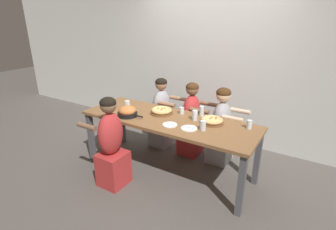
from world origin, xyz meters
name	(u,v)px	position (x,y,z in m)	size (l,w,h in m)	color
ground_plane	(168,170)	(0.00, 0.00, 0.00)	(18.00, 18.00, 0.00)	#514C47
restaurant_back_panel	(212,45)	(0.00, 1.36, 1.60)	(10.00, 0.06, 3.20)	silver
dining_table	(168,124)	(0.00, 0.00, 0.70)	(2.35, 0.80, 0.79)	brown
pizza_board_main	(162,111)	(-0.18, 0.12, 0.82)	(0.31, 0.31, 0.07)	brown
pizza_board_second	(212,121)	(0.55, 0.16, 0.82)	(0.29, 0.29, 0.07)	brown
skillet_bowl	(127,112)	(-0.51, -0.20, 0.84)	(0.39, 0.27, 0.14)	black
empty_plate_a	(189,128)	(0.38, -0.15, 0.79)	(0.19, 0.19, 0.02)	white
empty_plate_b	(170,125)	(0.13, -0.17, 0.79)	(0.18, 0.18, 0.02)	white
cocktail_glass_blue	(182,111)	(0.06, 0.25, 0.83)	(0.06, 0.06, 0.12)	silver
drinking_glass_a	(127,105)	(-0.72, 0.05, 0.83)	(0.07, 0.07, 0.11)	silver
drinking_glass_b	(195,116)	(0.32, 0.13, 0.84)	(0.07, 0.07, 0.13)	silver
drinking_glass_c	(202,112)	(0.33, 0.33, 0.84)	(0.06, 0.06, 0.13)	silver
drinking_glass_d	(249,125)	(0.99, 0.23, 0.83)	(0.06, 0.06, 0.11)	silver
drinking_glass_e	(112,107)	(-0.86, -0.13, 0.83)	(0.06, 0.06, 0.10)	silver
drinking_glass_f	(203,126)	(0.54, -0.10, 0.84)	(0.07, 0.07, 0.12)	silver
diner_near_midleft	(111,146)	(-0.44, -0.62, 0.54)	(0.51, 0.40, 1.17)	#B22D2D
diner_far_midright	(221,129)	(0.51, 0.62, 0.52)	(0.51, 0.40, 1.13)	#99999E
diner_far_midleft	(162,116)	(-0.51, 0.62, 0.52)	(0.51, 0.40, 1.14)	#99999E
diner_far_center	(191,122)	(0.04, 0.62, 0.52)	(0.51, 0.40, 1.14)	#B22D2D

